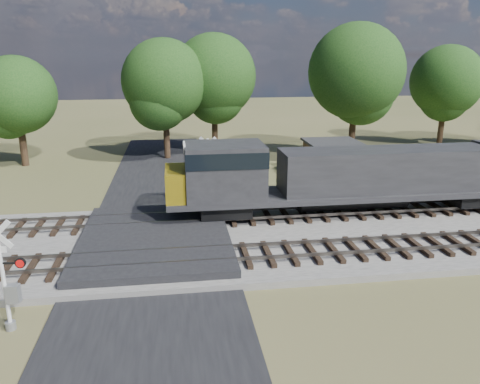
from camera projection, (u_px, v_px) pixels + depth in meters
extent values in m
plane|color=#4D512B|center=(155.00, 250.00, 21.97)|extent=(160.00, 160.00, 0.00)
cube|color=gray|center=(355.00, 233.00, 23.76)|extent=(140.00, 10.00, 0.30)
cube|color=black|center=(155.00, 250.00, 21.96)|extent=(7.00, 60.00, 0.08)
cube|color=#262628|center=(155.00, 240.00, 22.36)|extent=(7.00, 9.00, 0.62)
cube|color=black|center=(200.00, 258.00, 20.23)|extent=(44.00, 2.60, 0.18)
cube|color=#57514A|center=(383.00, 250.00, 20.59)|extent=(140.00, 0.08, 0.15)
cube|color=#57514A|center=(370.00, 238.00, 21.95)|extent=(140.00, 0.08, 0.15)
cube|color=black|center=(195.00, 219.00, 24.98)|extent=(44.00, 2.60, 0.18)
cube|color=#57514A|center=(343.00, 214.00, 25.34)|extent=(140.00, 0.08, 0.15)
cube|color=#57514A|center=(334.00, 206.00, 26.70)|extent=(140.00, 0.08, 0.15)
cylinder|color=silver|center=(3.00, 278.00, 15.12)|extent=(0.13, 0.13, 3.79)
cylinder|color=gray|center=(11.00, 326.00, 15.61)|extent=(0.34, 0.34, 0.28)
cube|color=black|center=(1.00, 263.00, 14.97)|extent=(1.51, 0.23, 0.06)
cylinder|color=red|center=(20.00, 263.00, 14.99)|extent=(0.35, 0.13, 0.34)
cube|color=gray|center=(13.00, 294.00, 15.29)|extent=(0.46, 0.33, 0.62)
cylinder|color=silver|center=(208.00, 171.00, 28.51)|extent=(0.14, 0.14, 4.03)
cylinder|color=gray|center=(209.00, 200.00, 29.04)|extent=(0.36, 0.36, 0.30)
cube|color=silver|center=(208.00, 145.00, 28.06)|extent=(1.05, 0.19, 1.05)
cube|color=silver|center=(208.00, 145.00, 28.06)|extent=(1.05, 0.19, 1.05)
cube|color=silver|center=(208.00, 154.00, 28.22)|extent=(0.50, 0.10, 0.22)
cube|color=black|center=(208.00, 162.00, 28.36)|extent=(1.60, 0.29, 0.06)
cylinder|color=red|center=(219.00, 162.00, 28.36)|extent=(0.37, 0.15, 0.36)
cylinder|color=red|center=(197.00, 162.00, 28.36)|extent=(0.37, 0.15, 0.36)
cube|color=gray|center=(204.00, 181.00, 28.69)|extent=(0.49, 0.37, 0.65)
cube|color=#422F1C|center=(332.00, 160.00, 35.11)|extent=(3.64, 3.64, 2.50)
cube|color=#2D2D2F|center=(333.00, 142.00, 34.74)|extent=(4.01, 4.01, 0.18)
cylinder|color=black|center=(22.00, 139.00, 38.22)|extent=(0.56, 0.56, 4.43)
sphere|color=#153811|center=(17.00, 95.00, 37.22)|extent=(6.20, 6.20, 6.20)
cylinder|color=black|center=(166.00, 130.00, 40.70)|extent=(0.56, 0.56, 5.13)
sphere|color=#153811|center=(164.00, 81.00, 39.54)|extent=(7.19, 7.19, 7.19)
cylinder|color=black|center=(215.00, 124.00, 43.17)|extent=(0.56, 0.56, 5.39)
sphere|color=#153811|center=(214.00, 76.00, 41.96)|extent=(7.54, 7.54, 7.54)
cylinder|color=black|center=(353.00, 126.00, 40.66)|extent=(0.56, 0.56, 5.76)
sphere|color=#153811|center=(356.00, 72.00, 39.36)|extent=(8.06, 8.06, 8.06)
cylinder|color=black|center=(442.00, 122.00, 46.43)|extent=(0.56, 0.56, 4.92)
sphere|color=#153811|center=(447.00, 81.00, 45.32)|extent=(6.89, 6.89, 6.89)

